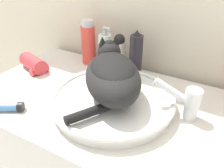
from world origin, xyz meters
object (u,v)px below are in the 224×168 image
object	(u,v)px
soap_pump_bottle	(105,51)
shampoo_bottle_tall	(88,43)
lotion_bottle_white	(119,53)
hair_dryer	(34,64)
cat	(113,74)
hairspray_can_black	(136,55)
faucet	(188,101)
cream_tube	(0,107)

from	to	relation	value
soap_pump_bottle	shampoo_bottle_tall	size ratio (longest dim) A/B	0.92
lotion_bottle_white	hair_dryer	size ratio (longest dim) A/B	1.01
cat	hairspray_can_black	xyz separation A→B (m)	(-0.03, 0.25, -0.03)
lotion_bottle_white	hair_dryer	distance (m)	0.38
faucet	hair_dryer	size ratio (longest dim) A/B	0.92
soap_pump_bottle	hair_dryer	distance (m)	0.32
cat	soap_pump_bottle	size ratio (longest dim) A/B	2.01
cat	soap_pump_bottle	bearing A→B (deg)	-1.67
cat	hairspray_can_black	distance (m)	0.25
shampoo_bottle_tall	lotion_bottle_white	bearing A→B (deg)	-0.00
lotion_bottle_white	cream_tube	xyz separation A→B (m)	(-0.21, -0.46, -0.07)
hairspray_can_black	shampoo_bottle_tall	bearing A→B (deg)	180.00
hairspray_can_black	lotion_bottle_white	size ratio (longest dim) A/B	1.18
hairspray_can_black	lotion_bottle_white	world-z (taller)	hairspray_can_black
faucet	lotion_bottle_white	bearing A→B (deg)	-44.73
hairspray_can_black	cream_tube	distance (m)	0.54
cat	hair_dryer	xyz separation A→B (m)	(-0.43, 0.06, -0.09)
shampoo_bottle_tall	hairspray_can_black	bearing A→B (deg)	0.00
shampoo_bottle_tall	cream_tube	xyz separation A→B (m)	(-0.05, -0.46, -0.08)
cat	cream_tube	xyz separation A→B (m)	(-0.32, -0.21, -0.11)
cat	soap_pump_bottle	xyz separation A→B (m)	(-0.18, 0.25, -0.05)
cream_tube	faucet	bearing A→B (deg)	26.38
cat	hair_dryer	size ratio (longest dim) A/B	2.28
cat	cream_tube	size ratio (longest dim) A/B	2.40
hair_dryer	hairspray_can_black	bearing A→B (deg)	-138.61
faucet	hairspray_can_black	xyz separation A→B (m)	(-0.26, 0.19, 0.03)
hair_dryer	cat	bearing A→B (deg)	-171.24
soap_pump_bottle	cream_tube	xyz separation A→B (m)	(-0.14, -0.46, -0.06)
shampoo_bottle_tall	hair_dryer	bearing A→B (deg)	-132.51
cream_tube	hairspray_can_black	bearing A→B (deg)	58.16
shampoo_bottle_tall	cream_tube	world-z (taller)	shampoo_bottle_tall
hair_dryer	cream_tube	bearing A→B (deg)	130.35
shampoo_bottle_tall	hairspray_can_black	distance (m)	0.23
cat	faucet	distance (m)	0.25
shampoo_bottle_tall	cream_tube	bearing A→B (deg)	-96.17
faucet	hairspray_can_black	bearing A→B (deg)	-51.36
lotion_bottle_white	soap_pump_bottle	bearing A→B (deg)	180.00
faucet	soap_pump_bottle	bearing A→B (deg)	-40.41
hairspray_can_black	cream_tube	size ratio (longest dim) A/B	1.25
hair_dryer	soap_pump_bottle	bearing A→B (deg)	-127.33
faucet	soap_pump_bottle	world-z (taller)	soap_pump_bottle
shampoo_bottle_tall	lotion_bottle_white	world-z (taller)	shampoo_bottle_tall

